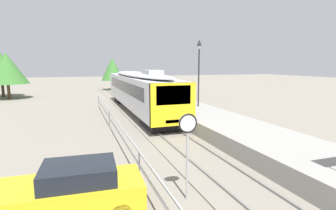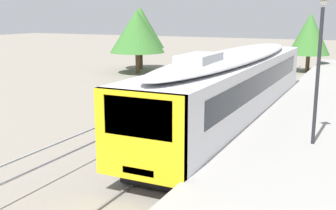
% 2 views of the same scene
% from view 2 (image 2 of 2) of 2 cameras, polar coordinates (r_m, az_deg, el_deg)
% --- Properties ---
extents(ground_plane, '(160.00, 160.00, 0.00)m').
position_cam_2_polar(ground_plane, '(17.44, -4.95, -5.38)').
color(ground_plane, gray).
extents(track_rails, '(3.20, 60.00, 0.14)m').
position_cam_2_polar(track_rails, '(16.18, 4.30, -6.67)').
color(track_rails, gray).
rests_on(track_rails, ground).
extents(commuter_train, '(2.82, 18.09, 3.74)m').
position_cam_2_polar(commuter_train, '(19.56, 8.95, 2.90)').
color(commuter_train, silver).
rests_on(commuter_train, track_rails).
extents(station_platform, '(3.90, 60.00, 0.90)m').
position_cam_2_polar(station_platform, '(15.23, 15.85, -6.68)').
color(station_platform, '#999691').
rests_on(station_platform, ground).
extents(platform_lamp_mid_platform, '(0.34, 0.34, 5.35)m').
position_cam_2_polar(platform_lamp_mid_platform, '(14.72, 20.13, 9.00)').
color(platform_lamp_mid_platform, '#232328').
rests_on(platform_lamp_mid_platform, station_platform).
extents(tree_behind_carpark, '(3.73, 3.73, 5.43)m').
position_cam_2_polar(tree_behind_carpark, '(40.50, 18.77, 9.16)').
color(tree_behind_carpark, brown).
rests_on(tree_behind_carpark, ground).
extents(tree_behind_station_far, '(4.94, 4.94, 5.71)m').
position_cam_2_polar(tree_behind_station_far, '(37.98, -4.25, 10.01)').
color(tree_behind_station_far, brown).
rests_on(tree_behind_station_far, ground).
extents(tree_distant_left, '(4.57, 4.57, 6.02)m').
position_cam_2_polar(tree_distant_left, '(41.21, -3.77, 10.51)').
color(tree_distant_left, brown).
rests_on(tree_distant_left, ground).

